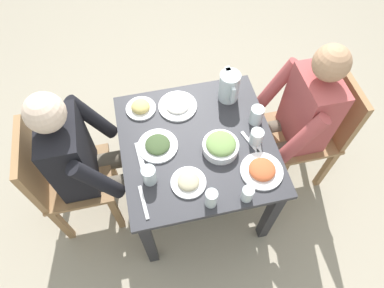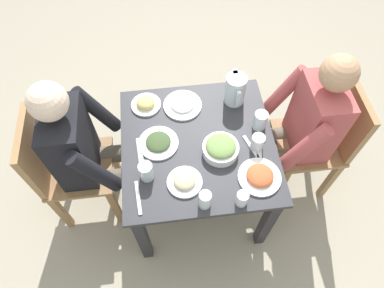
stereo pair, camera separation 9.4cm
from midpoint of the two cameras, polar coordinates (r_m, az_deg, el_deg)
ground_plane at (r=2.54m, az=1.85°, el=-8.46°), size 8.00×8.00×0.00m
dining_table at (r=2.02m, az=2.31°, el=-1.82°), size 0.85×0.85×0.71m
chair_near at (r=2.18m, az=-19.31°, el=-3.49°), size 0.40×0.40×0.90m
chair_far at (r=2.33m, az=21.83°, el=0.98°), size 0.40×0.40×0.90m
diner_near at (r=2.01m, az=-14.88°, el=-0.93°), size 0.48×0.53×1.19m
diner_far at (r=2.13m, az=18.12°, el=2.60°), size 0.48×0.53×1.19m
water_pitcher at (r=2.03m, az=8.50°, el=8.83°), size 0.16×0.12×0.19m
salad_bowl at (r=1.85m, az=6.20°, el=-0.71°), size 0.20×0.20×0.09m
plate_dolmas at (r=1.90m, az=-4.16°, el=0.21°), size 0.22×0.22×0.04m
plate_yoghurt at (r=2.05m, az=-0.25°, el=6.47°), size 0.23×0.23×0.04m
plate_beans at (r=1.78m, az=0.30°, el=-6.24°), size 0.18×0.18×0.05m
plate_rice_curry at (r=1.83m, az=12.58°, el=-5.25°), size 0.23×0.23×0.05m
plate_fries at (r=2.06m, az=-6.33°, el=6.60°), size 0.18×0.18×0.06m
water_glass_far_left at (r=1.70m, az=3.77°, el=-9.24°), size 0.06×0.06×0.11m
water_glass_far_right at (r=1.89m, az=12.16°, el=0.18°), size 0.07×0.07×0.10m
water_glass_near_left at (r=1.77m, az=-6.05°, el=-4.59°), size 0.07×0.07×0.11m
water_glass_center at (r=1.97m, az=12.53°, el=3.77°), size 0.08×0.08×0.11m
water_glass_by_pitcher at (r=1.73m, az=9.82°, el=-8.95°), size 0.06×0.06×0.09m
fork_near at (r=1.89m, az=-7.18°, el=-1.27°), size 0.17×0.04×0.01m
knife_near at (r=1.77m, az=-7.33°, el=-8.84°), size 0.19×0.03×0.01m
fork_far at (r=1.89m, az=12.48°, el=-3.07°), size 0.17×0.06×0.01m
knife_far at (r=1.92m, az=11.27°, el=-0.84°), size 0.18×0.07×0.01m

